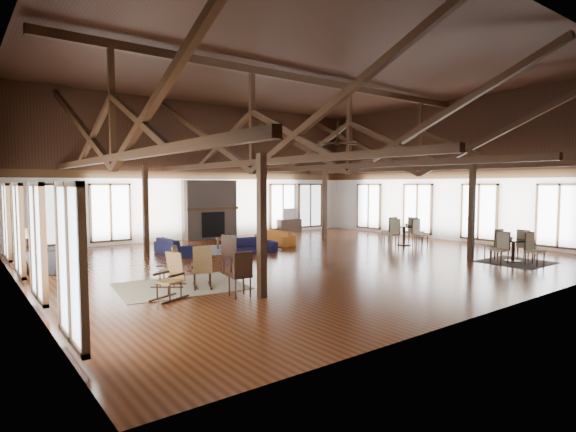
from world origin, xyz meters
TOP-DOWN VIEW (x-y plane):
  - floor at (0.00, 0.00)m, footprint 16.00×16.00m
  - ceiling at (0.00, 0.00)m, footprint 16.00×14.00m
  - wall_back at (0.00, 7.00)m, footprint 16.00×0.02m
  - wall_front at (0.00, -7.00)m, footprint 16.00×0.02m
  - wall_left at (-8.00, 0.00)m, footprint 0.02×14.00m
  - wall_right at (8.00, 0.00)m, footprint 0.02×14.00m
  - roof_truss at (0.00, 0.00)m, footprint 15.60×14.07m
  - post_grid at (0.00, 0.00)m, footprint 8.16×7.16m
  - fireplace at (0.00, 6.67)m, footprint 2.50×0.69m
  - ceiling_fan at (0.50, -1.00)m, footprint 1.60×1.60m
  - sofa_navy_front at (-0.79, 2.03)m, footprint 1.90×1.01m
  - sofa_navy_left at (-3.11, 3.27)m, footprint 1.91×0.77m
  - sofa_orange at (1.16, 3.30)m, footprint 1.88×0.82m
  - coffee_table at (-0.85, 3.33)m, footprint 1.20×0.89m
  - vase at (-0.90, 3.37)m, footprint 0.23×0.23m
  - armchair at (-7.20, 2.28)m, footprint 1.21×1.13m
  - side_table_lamp at (-7.60, 2.60)m, footprint 0.49×0.49m
  - rocking_chair_a at (-5.10, -1.36)m, footprint 0.84×0.76m
  - rocking_chair_b at (-4.60, -1.92)m, footprint 0.67×0.86m
  - rocking_chair_c at (-5.55, -2.41)m, footprint 0.86×0.67m
  - side_chair_a at (-3.29, -0.95)m, footprint 0.61×0.61m
  - side_chair_b at (-4.34, -3.23)m, footprint 0.47×0.47m
  - cafe_table_near at (4.73, -4.49)m, footprint 1.86×1.86m
  - cafe_table_far at (5.17, 0.07)m, footprint 2.02×2.02m
  - cup_near at (4.64, -4.45)m, footprint 0.13×0.13m
  - cup_far at (5.20, -0.02)m, footprint 0.14×0.14m
  - tv_console at (4.47, 6.75)m, footprint 1.31×0.49m
  - television at (4.45, 6.75)m, footprint 0.97×0.25m
  - rug_tan at (-4.95, -1.44)m, footprint 3.05×2.52m
  - rug_navy at (-0.87, 3.32)m, footprint 3.51×2.84m
  - rug_dark at (4.72, -4.59)m, footprint 2.00×1.82m

SIDE VIEW (x-z plane):
  - floor at x=0.00m, z-range 0.00..0.00m
  - rug_dark at x=4.72m, z-range 0.00..0.01m
  - rug_navy at x=-0.87m, z-range 0.00..0.01m
  - rug_tan at x=-4.95m, z-range 0.00..0.01m
  - sofa_navy_front at x=-0.79m, z-range 0.00..0.53m
  - sofa_orange at x=1.16m, z-range 0.00..0.54m
  - sofa_navy_left at x=-3.11m, z-range 0.00..0.55m
  - armchair at x=-7.20m, z-range 0.00..0.64m
  - tv_console at x=4.47m, z-range 0.00..0.65m
  - coffee_table at x=-0.85m, z-range 0.15..0.56m
  - rocking_chair_a at x=-5.10m, z-range -0.03..0.94m
  - rocking_chair_c at x=-5.55m, z-range -0.03..0.96m
  - rocking_chair_b at x=-4.60m, z-range -0.03..0.96m
  - side_table_lamp at x=-7.60m, z-range -0.15..1.09m
  - cafe_table_near at x=4.73m, z-range 0.00..0.96m
  - vase at x=-0.90m, z-range 0.41..0.60m
  - cafe_table_far at x=5.17m, z-range 0.00..1.06m
  - side_chair_b at x=-4.34m, z-range 0.08..1.07m
  - side_chair_a at x=-3.29m, z-range 0.09..1.16m
  - cup_near at x=4.64m, z-range 0.69..0.78m
  - cup_far at x=5.20m, z-range 0.77..0.86m
  - television at x=4.45m, z-range 0.65..1.21m
  - fireplace at x=0.00m, z-range -0.01..2.59m
  - post_grid at x=0.00m, z-range 0.00..3.05m
  - wall_back at x=0.00m, z-range 0.00..6.00m
  - wall_front at x=0.00m, z-range 0.00..6.00m
  - wall_left at x=-8.00m, z-range 0.00..6.00m
  - wall_right at x=8.00m, z-range 0.00..6.00m
  - ceiling_fan at x=0.50m, z-range 3.36..4.11m
  - roof_truss at x=0.00m, z-range 2.46..5.60m
  - ceiling at x=0.00m, z-range 5.99..6.01m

